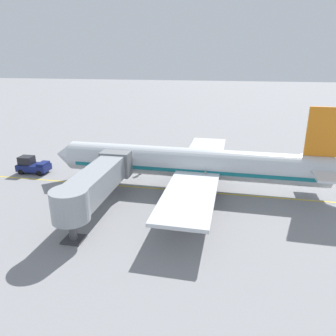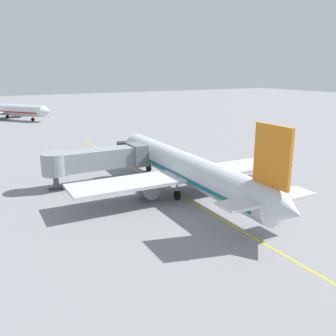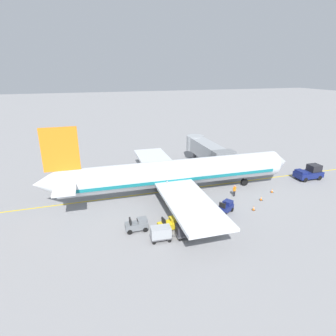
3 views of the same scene
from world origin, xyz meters
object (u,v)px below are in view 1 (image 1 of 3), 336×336
Objects in this scene: parked_airliner at (194,164)px; safety_cone_wing_tip at (146,163)px; baggage_cart_front at (216,157)px; safety_cone_nose_left at (101,169)px; baggage_tug_spare at (248,166)px; ground_crew_wing_walker at (202,170)px; baggage_tug_trailing at (223,162)px; baggage_tug_lead at (170,163)px; pushback_tractor at (33,165)px; safety_cone_nose_right at (125,166)px; baggage_cart_second_in_train at (234,158)px; ground_crew_loader at (140,168)px; jet_bridge at (96,182)px.

safety_cone_wing_tip is (7.78, 8.17, -2.90)m from parked_airliner.
safety_cone_nose_left is (-7.08, 16.24, -0.66)m from baggage_cart_front.
ground_crew_wing_walker reaches higher than baggage_tug_spare.
baggage_tug_lead is at bearing 102.33° from baggage_tug_trailing.
pushback_tractor is at bearing 103.00° from baggage_tug_spare.
baggage_tug_lead is 1.10× the size of baggage_tug_spare.
safety_cone_nose_left is 1.00× the size of safety_cone_nose_right.
pushback_tractor reaches higher than baggage_cart_second_in_train.
baggage_tug_spare reaches higher than safety_cone_nose_left.
ground_crew_loader is at bearing 67.43° from parked_airliner.
ground_crew_wing_walker reaches higher than baggage_tug_trailing.
ground_crew_wing_walker is at bearing -119.68° from baggage_tug_lead.
parked_airliner is at bearing 158.52° from baggage_tug_trailing.
pushback_tractor reaches higher than safety_cone_nose_right.
baggage_cart_second_in_train is at bearing -36.16° from jet_bridge.
baggage_tug_lead is at bearing -70.54° from safety_cone_nose_left.
baggage_cart_second_in_train is at bearing -42.20° from baggage_tug_trailing.
safety_cone_nose_left is (0.53, 5.99, -0.66)m from ground_crew_loader.
parked_airliner is at bearing -117.22° from safety_cone_nose_right.
baggage_cart_second_in_train reaches higher than safety_cone_nose_left.
parked_airliner is 14.73m from safety_cone_nose_left.
safety_cone_nose_left is 6.98m from safety_cone_wing_tip.
ground_crew_loader is 6.06m from safety_cone_nose_left.
jet_bridge is 24.18m from baggage_cart_second_in_train.
jet_bridge is at bearing -124.96° from pushback_tractor.
baggage_cart_front is (9.87, -25.43, -0.15)m from pushback_tractor.
safety_cone_nose_left is (2.80, -9.19, -0.81)m from pushback_tractor.
baggage_cart_front is (10.91, -2.31, -2.24)m from parked_airliner.
baggage_tug_lead is 8.08m from baggage_tug_trailing.
baggage_cart_front is (1.97, 1.21, 0.24)m from baggage_tug_trailing.
ground_crew_loader is (-5.64, 11.45, 0.24)m from baggage_tug_trailing.
pushback_tractor is 7.47× the size of safety_cone_nose_right.
baggage_tug_trailing reaches higher than safety_cone_nose_left.
jet_bridge reaches higher than baggage_tug_lead.
baggage_tug_lead is at bearing -71.78° from pushback_tractor.
parked_airliner is at bearing 138.62° from baggage_tug_spare.
safety_cone_nose_right is (-5.34, 13.14, -0.66)m from baggage_cart_front.
baggage_tug_trailing and baggage_tug_spare have the same top height.
baggage_cart_front is at bearing -73.38° from safety_cone_wing_tip.
jet_bridge is 23.45m from baggage_tug_spare.
parked_airliner is 8.79m from baggage_tug_lead.
safety_cone_nose_right is (1.31, 11.62, -0.66)m from ground_crew_wing_walker.
pushback_tractor is 1.75× the size of baggage_tug_spare.
baggage_tug_trailing is 11.75m from safety_cone_wing_tip.
ground_crew_wing_walker reaches higher than baggage_tug_lead.
ground_crew_loader is (-0.96, 8.73, 0.00)m from ground_crew_wing_walker.
baggage_cart_second_in_train is (10.65, -5.08, -2.24)m from parked_airliner.
safety_cone_wing_tip is (3.52, 8.97, -0.66)m from ground_crew_wing_walker.
ground_crew_loader is (12.06, -1.18, -2.50)m from jet_bridge.
safety_cone_nose_right is (2.27, 2.90, -0.66)m from ground_crew_loader.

